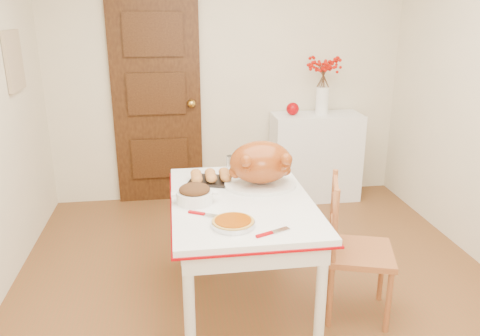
{
  "coord_description": "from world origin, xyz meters",
  "views": [
    {
      "loc": [
        -0.56,
        -2.67,
        1.87
      ],
      "look_at": [
        -0.16,
        0.06,
        0.94
      ],
      "focal_mm": 35.42,
      "sensor_mm": 36.0,
      "label": 1
    }
  ],
  "objects": [
    {
      "name": "floor",
      "position": [
        0.0,
        0.0,
        0.0
      ],
      "size": [
        3.5,
        4.0,
        0.0
      ],
      "primitive_type": "cube",
      "color": "brown",
      "rests_on": "ground"
    },
    {
      "name": "wall_back",
      "position": [
        0.0,
        2.0,
        1.25
      ],
      "size": [
        3.5,
        0.0,
        2.5
      ],
      "primitive_type": "cube",
      "color": "beige",
      "rests_on": "ground"
    },
    {
      "name": "door_back",
      "position": [
        -0.7,
        1.97,
        1.03
      ],
      "size": [
        0.85,
        0.06,
        2.06
      ],
      "primitive_type": "cube",
      "color": "black",
      "rests_on": "ground"
    },
    {
      "name": "photo_board",
      "position": [
        -1.73,
        1.2,
        1.5
      ],
      "size": [
        0.03,
        0.35,
        0.45
      ],
      "primitive_type": "cube",
      "color": "tan",
      "rests_on": "ground"
    },
    {
      "name": "sideboard",
      "position": [
        0.87,
        1.78,
        0.44
      ],
      "size": [
        0.88,
        0.39,
        0.88
      ],
      "primitive_type": "cube",
      "color": "white",
      "rests_on": "floor"
    },
    {
      "name": "kitchen_table",
      "position": [
        -0.16,
        0.01,
        0.38
      ],
      "size": [
        0.87,
        1.27,
        0.76
      ],
      "primitive_type": null,
      "color": "white",
      "rests_on": "floor"
    },
    {
      "name": "chair_oak",
      "position": [
        0.56,
        -0.18,
        0.45
      ],
      "size": [
        0.5,
        0.5,
        0.91
      ],
      "primitive_type": null,
      "rotation": [
        0.0,
        0.0,
        1.27
      ],
      "color": "#9C582C",
      "rests_on": "floor"
    },
    {
      "name": "berry_vase",
      "position": [
        0.91,
        1.78,
        1.16
      ],
      "size": [
        0.29,
        0.29,
        0.56
      ],
      "primitive_type": null,
      "color": "white",
      "rests_on": "sideboard"
    },
    {
      "name": "apple",
      "position": [
        0.61,
        1.78,
        0.94
      ],
      "size": [
        0.12,
        0.12,
        0.12
      ],
      "primitive_type": "sphere",
      "color": "#990005",
      "rests_on": "sideboard"
    },
    {
      "name": "turkey_platter",
      "position": [
        -0.0,
        0.2,
        0.91
      ],
      "size": [
        0.53,
        0.45,
        0.3
      ],
      "primitive_type": null,
      "rotation": [
        0.0,
        0.0,
        -0.16
      ],
      "color": "brown",
      "rests_on": "kitchen_table"
    },
    {
      "name": "pumpkin_pie",
      "position": [
        -0.26,
        -0.37,
        0.79
      ],
      "size": [
        0.25,
        0.25,
        0.05
      ],
      "primitive_type": "cylinder",
      "rotation": [
        0.0,
        0.0,
        0.07
      ],
      "color": "#893600",
      "rests_on": "kitchen_table"
    },
    {
      "name": "stuffing_dish",
      "position": [
        -0.45,
        -0.01,
        0.82
      ],
      "size": [
        0.28,
        0.23,
        0.11
      ],
      "primitive_type": null,
      "rotation": [
        0.0,
        0.0,
        -0.02
      ],
      "color": "#3D2313",
      "rests_on": "kitchen_table"
    },
    {
      "name": "rolls_tray",
      "position": [
        -0.32,
        0.33,
        0.8
      ],
      "size": [
        0.33,
        0.3,
        0.07
      ],
      "primitive_type": null,
      "rotation": [
        0.0,
        0.0,
        -0.34
      ],
      "color": "#C78240",
      "rests_on": "kitchen_table"
    },
    {
      "name": "pie_server",
      "position": [
        -0.07,
        -0.48,
        0.77
      ],
      "size": [
        0.21,
        0.14,
        0.01
      ],
      "primitive_type": null,
      "rotation": [
        0.0,
        0.0,
        0.41
      ],
      "color": "silver",
      "rests_on": "kitchen_table"
    },
    {
      "name": "carving_knife",
      "position": [
        -0.37,
        -0.23,
        0.77
      ],
      "size": [
        0.28,
        0.19,
        0.01
      ],
      "primitive_type": null,
      "rotation": [
        0.0,
        0.0,
        -0.51
      ],
      "color": "silver",
      "rests_on": "kitchen_table"
    },
    {
      "name": "drinking_glass",
      "position": [
        -0.16,
        0.56,
        0.82
      ],
      "size": [
        0.07,
        0.07,
        0.11
      ],
      "primitive_type": "cylinder",
      "rotation": [
        0.0,
        0.0,
        0.19
      ],
      "color": "white",
      "rests_on": "kitchen_table"
    },
    {
      "name": "shaker_pair",
      "position": [
        0.12,
        0.49,
        0.81
      ],
      "size": [
        0.11,
        0.07,
        0.1
      ],
      "primitive_type": null,
      "rotation": [
        0.0,
        0.0,
        -0.29
      ],
      "color": "white",
      "rests_on": "kitchen_table"
    }
  ]
}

